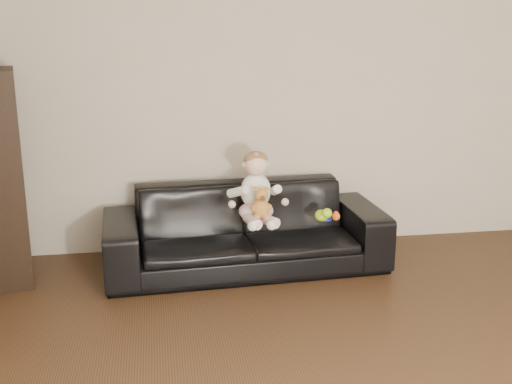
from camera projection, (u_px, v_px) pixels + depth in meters
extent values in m
plane|color=#BCB29E|center=(294.00, 92.00, 5.25)|extent=(5.00, 0.00, 5.00)
imported|color=black|center=(245.00, 229.00, 4.97)|extent=(2.19, 0.96, 0.63)
ellipsoid|color=silver|center=(256.00, 211.00, 4.83)|extent=(0.32, 0.30, 0.14)
ellipsoid|color=white|center=(256.00, 191.00, 4.81)|extent=(0.28, 0.25, 0.27)
sphere|color=beige|center=(256.00, 164.00, 4.74)|extent=(0.23, 0.23, 0.18)
ellipsoid|color=#8C603F|center=(256.00, 160.00, 4.74)|extent=(0.23, 0.23, 0.13)
cylinder|color=silver|center=(252.00, 221.00, 4.67)|extent=(0.15, 0.23, 0.09)
cylinder|color=silver|center=(267.00, 220.00, 4.69)|extent=(0.15, 0.23, 0.09)
sphere|color=white|center=(253.00, 226.00, 4.56)|extent=(0.09, 0.09, 0.07)
sphere|color=white|center=(271.00, 225.00, 4.58)|extent=(0.09, 0.09, 0.07)
cylinder|color=white|center=(238.00, 192.00, 4.72)|extent=(0.12, 0.20, 0.12)
cylinder|color=white|center=(276.00, 190.00, 4.77)|extent=(0.12, 0.20, 0.12)
ellipsoid|color=#B87934|center=(261.00, 208.00, 4.65)|extent=(0.15, 0.13, 0.15)
sphere|color=#B87934|center=(261.00, 195.00, 4.61)|extent=(0.11, 0.11, 0.10)
sphere|color=#B87934|center=(256.00, 190.00, 4.61)|extent=(0.04, 0.04, 0.04)
sphere|color=#B87934|center=(266.00, 189.00, 4.62)|extent=(0.04, 0.04, 0.04)
sphere|color=#593819|center=(262.00, 198.00, 4.57)|extent=(0.04, 0.04, 0.04)
ellipsoid|color=#9ADA19|center=(322.00, 216.00, 4.81)|extent=(0.14, 0.15, 0.09)
sphere|color=#DE521A|center=(336.00, 217.00, 4.83)|extent=(0.07, 0.07, 0.06)
cylinder|color=#1923C9|center=(326.00, 219.00, 4.86)|extent=(0.12, 0.12, 0.01)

